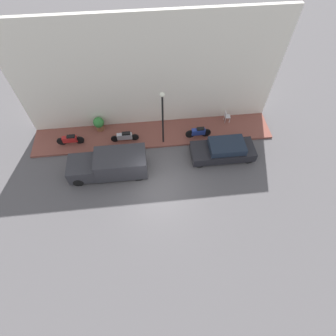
{
  "coord_description": "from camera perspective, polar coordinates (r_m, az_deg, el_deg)",
  "views": [
    {
      "loc": [
        -8.4,
        0.33,
        14.34
      ],
      "look_at": [
        1.21,
        -0.7,
        0.6
      ],
      "focal_mm": 28.0,
      "sensor_mm": 36.0,
      "label": 1
    }
  ],
  "objects": [
    {
      "name": "ground_plane",
      "position": [
        16.62,
        -1.97,
        -4.8
      ],
      "size": [
        60.0,
        60.0,
        0.0
      ],
      "primitive_type": "plane",
      "color": "#514F51"
    },
    {
      "name": "sidewalk",
      "position": [
        19.37,
        -3.19,
        7.38
      ],
      "size": [
        2.51,
        17.1,
        0.16
      ],
      "color": "brown",
      "rests_on": "ground_plane"
    },
    {
      "name": "building_facade",
      "position": [
        17.82,
        -4.15,
        19.27
      ],
      "size": [
        0.3,
        17.1,
        7.99
      ],
      "color": "silver",
      "rests_on": "ground_plane"
    },
    {
      "name": "parked_car",
      "position": [
        18.05,
        11.98,
        3.83
      ],
      "size": [
        1.73,
        4.25,
        1.28
      ],
      "color": "black",
      "rests_on": "ground_plane"
    },
    {
      "name": "delivery_van",
      "position": [
        17.07,
        -12.67,
        0.75
      ],
      "size": [
        1.83,
        4.95,
        1.64
      ],
      "color": "#2D2D33",
      "rests_on": "ground_plane"
    },
    {
      "name": "scooter_silver",
      "position": [
        18.75,
        -9.39,
        6.78
      ],
      "size": [
        0.3,
        1.96,
        0.79
      ],
      "color": "#B7B7BF",
      "rests_on": "sidewalk"
    },
    {
      "name": "motorcycle_blue",
      "position": [
        18.85,
        6.64,
        7.76
      ],
      "size": [
        0.3,
        1.81,
        0.85
      ],
      "color": "navy",
      "rests_on": "sidewalk"
    },
    {
      "name": "motorcycle_red",
      "position": [
        19.51,
        -20.51,
        5.82
      ],
      "size": [
        0.3,
        1.88,
        0.81
      ],
      "color": "#B21E1E",
      "rests_on": "sidewalk"
    },
    {
      "name": "streetlamp",
      "position": [
        16.81,
        -1.18,
        11.87
      ],
      "size": [
        0.3,
        0.3,
        4.32
      ],
      "color": "black",
      "rests_on": "sidewalk"
    },
    {
      "name": "potted_plant",
      "position": [
        19.78,
        -14.82,
        9.36
      ],
      "size": [
        0.77,
        0.77,
        1.08
      ],
      "color": "brown",
      "rests_on": "sidewalk"
    },
    {
      "name": "cafe_chair",
      "position": [
        20.25,
        12.64,
        10.99
      ],
      "size": [
        0.4,
        0.4,
        0.9
      ],
      "color": "silver",
      "rests_on": "sidewalk"
    }
  ]
}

